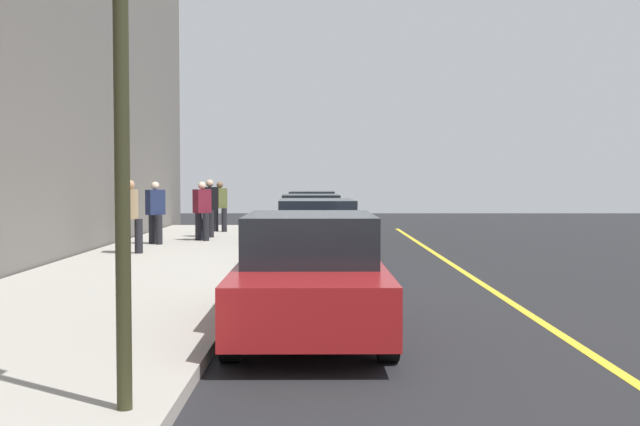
# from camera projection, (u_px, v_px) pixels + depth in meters

# --- Properties ---
(ground_plane) EXTENTS (56.00, 56.00, 0.00)m
(ground_plane) POSITION_uv_depth(u_px,v_px,m) (312.00, 270.00, 16.99)
(ground_plane) COLOR black
(sidewalk) EXTENTS (28.00, 4.60, 0.15)m
(sidewalk) POSITION_uv_depth(u_px,v_px,m) (159.00, 266.00, 16.99)
(sidewalk) COLOR #A39E93
(sidewalk) RESTS_ON ground
(lane_stripe_centre) EXTENTS (28.00, 0.14, 0.01)m
(lane_stripe_centre) POSITION_uv_depth(u_px,v_px,m) (460.00, 270.00, 16.99)
(lane_stripe_centre) COLOR gold
(lane_stripe_centre) RESTS_ON ground
(snow_bank_curb) EXTENTS (4.39, 0.56, 0.22)m
(snow_bank_curb) POSITION_uv_depth(u_px,v_px,m) (287.00, 249.00, 20.72)
(snow_bank_curb) COLOR white
(snow_bank_curb) RESTS_ON ground
(parked_car_white) EXTENTS (4.73, 1.96, 1.51)m
(parked_car_white) POSITION_uv_depth(u_px,v_px,m) (313.00, 212.00, 28.41)
(parked_car_white) COLOR black
(parked_car_white) RESTS_ON ground
(parked_car_green) EXTENTS (4.50, 1.98, 1.51)m
(parked_car_green) POSITION_uv_depth(u_px,v_px,m) (311.00, 221.00, 22.41)
(parked_car_green) COLOR black
(parked_car_green) RESTS_ON ground
(parked_car_navy) EXTENTS (4.82, 2.02, 1.51)m
(parked_car_navy) POSITION_uv_depth(u_px,v_px,m) (316.00, 235.00, 16.98)
(parked_car_navy) COLOR black
(parked_car_navy) RESTS_ON ground
(parked_car_red) EXTENTS (4.63, 1.93, 1.51)m
(parked_car_red) POSITION_uv_depth(u_px,v_px,m) (310.00, 274.00, 9.94)
(parked_car_red) COLOR black
(parked_car_red) RESTS_ON ground
(pedestrian_burgundy_coat) EXTENTS (0.53, 0.54, 1.73)m
(pedestrian_burgundy_coat) POSITION_uv_depth(u_px,v_px,m) (202.00, 209.00, 23.14)
(pedestrian_burgundy_coat) COLOR black
(pedestrian_burgundy_coat) RESTS_ON sidewalk
(pedestrian_tan_coat) EXTENTS (0.49, 0.59, 1.78)m
(pedestrian_tan_coat) POSITION_uv_depth(u_px,v_px,m) (130.00, 214.00, 19.13)
(pedestrian_tan_coat) COLOR black
(pedestrian_tan_coat) RESTS_ON sidewalk
(pedestrian_black_coat) EXTENTS (0.58, 0.55, 1.79)m
(pedestrian_black_coat) POSITION_uv_depth(u_px,v_px,m) (210.00, 206.00, 24.56)
(pedestrian_black_coat) COLOR black
(pedestrian_black_coat) RESTS_ON sidewalk
(pedestrian_navy_coat) EXTENTS (0.53, 0.55, 1.73)m
(pedestrian_navy_coat) POSITION_uv_depth(u_px,v_px,m) (155.00, 211.00, 21.88)
(pedestrian_navy_coat) COLOR black
(pedestrian_navy_coat) RESTS_ON sidewalk
(pedestrian_olive_coat) EXTENTS (0.55, 0.51, 1.71)m
(pedestrian_olive_coat) POSITION_uv_depth(u_px,v_px,m) (220.00, 205.00, 27.06)
(pedestrian_olive_coat) COLOR black
(pedestrian_olive_coat) RESTS_ON sidewalk
(traffic_light_pole) EXTENTS (0.35, 0.26, 4.23)m
(traffic_light_pole) POSITION_uv_depth(u_px,v_px,m) (120.00, 41.00, 6.06)
(traffic_light_pole) COLOR #2D2D19
(traffic_light_pole) RESTS_ON sidewalk
(rolling_suitcase) EXTENTS (0.34, 0.22, 1.00)m
(rolling_suitcase) POSITION_uv_depth(u_px,v_px,m) (204.00, 229.00, 23.53)
(rolling_suitcase) COLOR #191E38
(rolling_suitcase) RESTS_ON sidewalk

